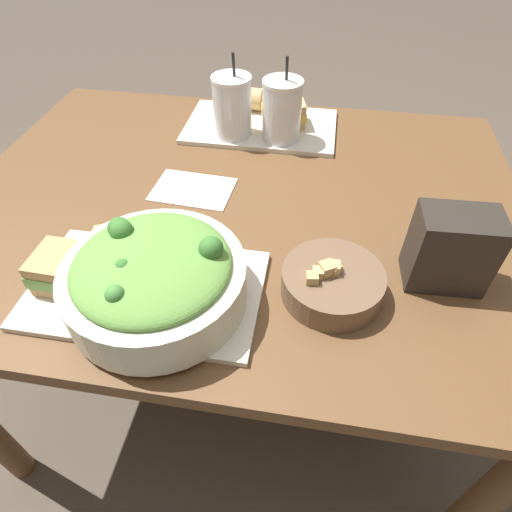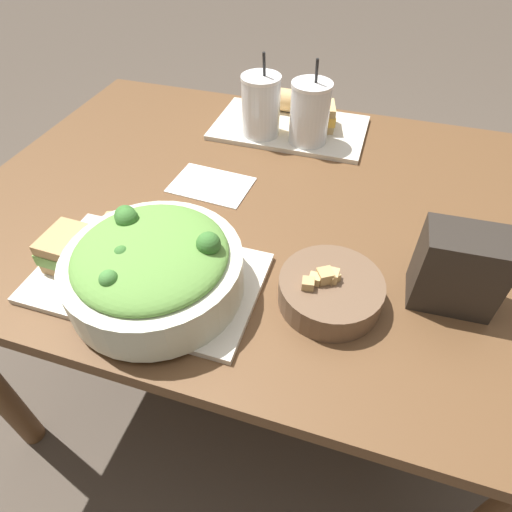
# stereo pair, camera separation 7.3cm
# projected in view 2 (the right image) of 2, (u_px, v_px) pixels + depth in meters

# --- Properties ---
(ground_plane) EXTENTS (12.00, 12.00, 0.00)m
(ground_plane) POSITION_uv_depth(u_px,v_px,m) (255.00, 367.00, 1.45)
(ground_plane) COLOR #4C4238
(dining_table) EXTENTS (1.24, 0.95, 0.71)m
(dining_table) POSITION_uv_depth(u_px,v_px,m) (254.00, 228.00, 1.01)
(dining_table) COLOR brown
(dining_table) RESTS_ON ground_plane
(tray_near) EXTENTS (0.40, 0.24, 0.01)m
(tray_near) POSITION_uv_depth(u_px,v_px,m) (148.00, 278.00, 0.76)
(tray_near) COLOR beige
(tray_near) RESTS_ON dining_table
(tray_far) EXTENTS (0.40, 0.24, 0.01)m
(tray_far) POSITION_uv_depth(u_px,v_px,m) (289.00, 128.00, 1.16)
(tray_far) COLOR beige
(tray_far) RESTS_ON dining_table
(salad_bowl) EXTENTS (0.30, 0.30, 0.12)m
(salad_bowl) POSITION_uv_depth(u_px,v_px,m) (153.00, 266.00, 0.70)
(salad_bowl) COLOR beige
(salad_bowl) RESTS_ON tray_near
(soup_bowl) EXTENTS (0.17, 0.17, 0.07)m
(soup_bowl) POSITION_uv_depth(u_px,v_px,m) (330.00, 290.00, 0.72)
(soup_bowl) COLOR brown
(soup_bowl) RESTS_ON dining_table
(sandwich_near) EXTENTS (0.12, 0.09, 0.06)m
(sandwich_near) POSITION_uv_depth(u_px,v_px,m) (79.00, 252.00, 0.76)
(sandwich_near) COLOR tan
(sandwich_near) RESTS_ON tray_near
(baguette_near) EXTENTS (0.13, 0.09, 0.06)m
(baguette_near) POSITION_uv_depth(u_px,v_px,m) (140.00, 227.00, 0.81)
(baguette_near) COLOR tan
(baguette_near) RESTS_ON tray_near
(sandwich_far) EXTENTS (0.13, 0.11, 0.06)m
(sandwich_far) POSITION_uv_depth(u_px,v_px,m) (313.00, 116.00, 1.12)
(sandwich_far) COLOR tan
(sandwich_far) RESTS_ON tray_far
(baguette_far) EXTENTS (0.10, 0.06, 0.06)m
(baguette_far) POSITION_uv_depth(u_px,v_px,m) (279.00, 99.00, 1.20)
(baguette_far) COLOR tan
(baguette_far) RESTS_ON tray_far
(drink_cup_dark) EXTENTS (0.10, 0.10, 0.21)m
(drink_cup_dark) POSITION_uv_depth(u_px,v_px,m) (261.00, 108.00, 1.07)
(drink_cup_dark) COLOR silver
(drink_cup_dark) RESTS_ON tray_far
(drink_cup_red) EXTENTS (0.10, 0.10, 0.21)m
(drink_cup_red) POSITION_uv_depth(u_px,v_px,m) (309.00, 115.00, 1.05)
(drink_cup_red) COLOR silver
(drink_cup_red) RESTS_ON tray_far
(chip_bag) EXTENTS (0.14, 0.09, 0.14)m
(chip_bag) POSITION_uv_depth(u_px,v_px,m) (459.00, 269.00, 0.69)
(chip_bag) COLOR #28231E
(chip_bag) RESTS_ON dining_table
(napkin_folded) EXTENTS (0.18, 0.13, 0.00)m
(napkin_folded) POSITION_uv_depth(u_px,v_px,m) (211.00, 185.00, 0.97)
(napkin_folded) COLOR white
(napkin_folded) RESTS_ON dining_table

